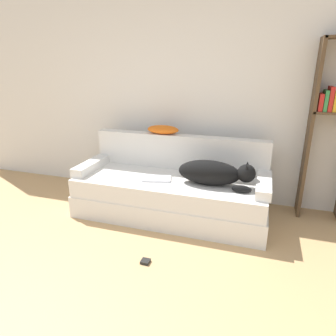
{
  "coord_description": "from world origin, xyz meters",
  "views": [
    {
      "loc": [
        0.99,
        -0.85,
        1.67
      ],
      "look_at": [
        0.05,
        2.07,
        0.61
      ],
      "focal_mm": 32.0,
      "sensor_mm": 36.0,
      "label": 1
    }
  ],
  "objects": [
    {
      "name": "wall_back",
      "position": [
        0.0,
        2.86,
        1.35
      ],
      "size": [
        7.0,
        0.06,
        2.7
      ],
      "color": "silver",
      "rests_on": "ground_plane"
    },
    {
      "name": "couch",
      "position": [
        0.05,
        2.17,
        0.23
      ],
      "size": [
        2.16,
        0.87,
        0.46
      ],
      "color": "silver",
      "rests_on": "ground_plane"
    },
    {
      "name": "couch_backrest",
      "position": [
        0.05,
        2.53,
        0.67
      ],
      "size": [
        2.12,
        0.15,
        0.41
      ],
      "color": "silver",
      "rests_on": "couch"
    },
    {
      "name": "couch_arm_left",
      "position": [
        -0.96,
        2.16,
        0.51
      ],
      "size": [
        0.15,
        0.68,
        0.1
      ],
      "color": "silver",
      "rests_on": "couch"
    },
    {
      "name": "couch_arm_right",
      "position": [
        1.06,
        2.16,
        0.51
      ],
      "size": [
        0.15,
        0.68,
        0.1
      ],
      "color": "silver",
      "rests_on": "couch"
    },
    {
      "name": "dog",
      "position": [
        0.55,
        2.12,
        0.59
      ],
      "size": [
        0.81,
        0.3,
        0.28
      ],
      "color": "black",
      "rests_on": "couch"
    },
    {
      "name": "laptop",
      "position": [
        -0.08,
        2.08,
        0.47
      ],
      "size": [
        0.35,
        0.27,
        0.02
      ],
      "rotation": [
        0.0,
        0.0,
        0.26
      ],
      "color": "silver",
      "rests_on": "couch"
    },
    {
      "name": "throw_pillow",
      "position": [
        -0.17,
        2.55,
        0.92
      ],
      "size": [
        0.39,
        0.21,
        0.1
      ],
      "color": "orange",
      "rests_on": "couch_backrest"
    },
    {
      "name": "bookshelf",
      "position": [
        1.68,
        2.67,
        1.09
      ],
      "size": [
        0.47,
        0.26,
        1.94
      ],
      "color": "#4C3823",
      "rests_on": "ground_plane"
    },
    {
      "name": "power_adapter",
      "position": [
        0.11,
        1.23,
        0.01
      ],
      "size": [
        0.08,
        0.08,
        0.03
      ],
      "color": "black",
      "rests_on": "ground_plane"
    }
  ]
}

